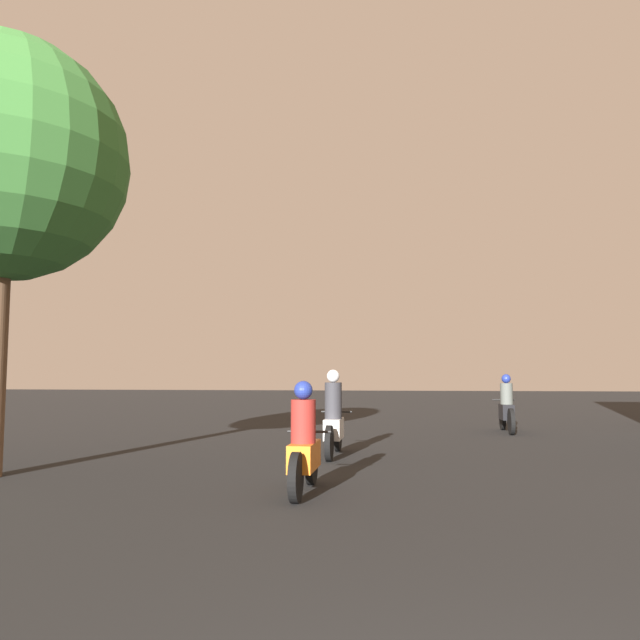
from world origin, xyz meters
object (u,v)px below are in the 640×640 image
(motorcycle_white, at_px, (334,422))
(street_tree, at_px, (3,161))
(motorcycle_orange, at_px, (304,448))
(motorcycle_black, at_px, (507,409))

(motorcycle_white, bearing_deg, street_tree, -144.37)
(motorcycle_orange, xyz_separation_m, motorcycle_black, (3.95, 9.15, 0.05))
(motorcycle_orange, height_order, motorcycle_white, motorcycle_white)
(motorcycle_orange, distance_m, motorcycle_white, 3.71)
(motorcycle_orange, distance_m, street_tree, 6.49)
(motorcycle_orange, relative_size, motorcycle_white, 0.89)
(motorcycle_black, xyz_separation_m, street_tree, (-8.80, -8.52, 4.22))
(motorcycle_white, bearing_deg, motorcycle_orange, -86.32)
(street_tree, bearing_deg, motorcycle_orange, -7.40)
(motorcycle_black, distance_m, street_tree, 12.96)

